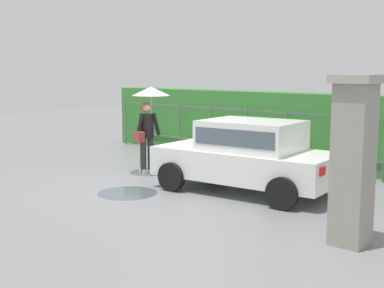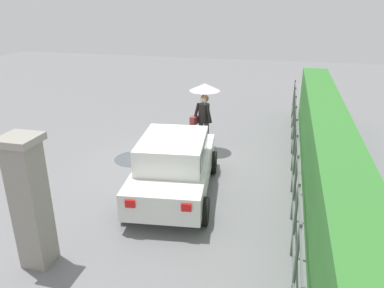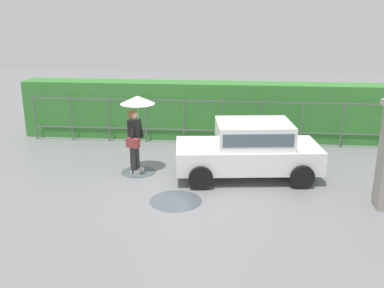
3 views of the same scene
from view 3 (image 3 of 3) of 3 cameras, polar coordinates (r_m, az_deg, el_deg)
ground_plane at (r=11.38m, az=-0.49°, el=-4.87°), size 40.00×40.00×0.00m
car at (r=11.56m, az=7.47°, el=-0.42°), size 3.89×2.22×1.48m
pedestrian at (r=11.69m, az=-7.28°, el=3.43°), size 0.91×0.92×2.09m
fence_section at (r=14.23m, az=1.45°, el=3.23°), size 11.33×0.05×1.50m
hedge_row at (r=14.89m, az=1.64°, el=4.35°), size 12.28×0.90×1.90m
puddle_near at (r=10.30m, az=-2.12°, el=-7.36°), size 1.22×1.22×0.00m
puddle_far at (r=12.10m, az=-6.91°, el=-3.60°), size 0.94×0.94×0.00m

